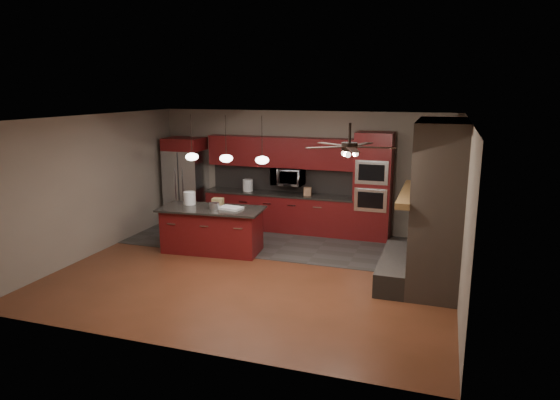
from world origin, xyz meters
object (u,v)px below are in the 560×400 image
at_px(refrigerator, 186,181).
at_px(cardboard_box, 218,201).
at_px(counter_box, 308,191).
at_px(paint_can, 214,206).
at_px(kitchen_island, 212,230).
at_px(microwave, 288,176).
at_px(paint_tray, 231,208).
at_px(counter_bucket, 248,185).
at_px(oven_tower, 373,187).
at_px(white_bucket, 189,198).

height_order(refrigerator, cardboard_box, refrigerator).
relative_size(cardboard_box, counter_box, 1.19).
bearing_deg(refrigerator, paint_can, -48.69).
distance_m(refrigerator, kitchen_island, 2.54).
relative_size(microwave, paint_tray, 1.64).
relative_size(kitchen_island, paint_tray, 4.89).
distance_m(counter_bucket, counter_box, 1.49).
relative_size(oven_tower, refrigerator, 1.12).
distance_m(oven_tower, refrigerator, 4.59).
relative_size(kitchen_island, counter_box, 11.60).
bearing_deg(kitchen_island, white_bucket, 159.90).
bearing_deg(paint_can, microwave, 66.71).
height_order(kitchen_island, counter_bucket, counter_bucket).
xyz_separation_m(paint_can, counter_bucket, (-0.09, 2.03, 0.05)).
bearing_deg(refrigerator, counter_bucket, 2.87).
height_order(oven_tower, cardboard_box, oven_tower).
relative_size(oven_tower, counter_bucket, 8.58).
distance_m(refrigerator, counter_bucket, 1.62).
distance_m(refrigerator, white_bucket, 1.99).
relative_size(oven_tower, paint_tray, 5.34).
relative_size(paint_tray, cardboard_box, 1.99).
distance_m(microwave, counter_box, 0.60).
bearing_deg(paint_tray, oven_tower, 44.45).
distance_m(oven_tower, cardboard_box, 3.40).
relative_size(microwave, counter_box, 3.90).
relative_size(microwave, paint_can, 3.59).
bearing_deg(white_bucket, kitchen_island, -15.34).
height_order(paint_tray, cardboard_box, cardboard_box).
xyz_separation_m(paint_tray, counter_bucket, (-0.39, 1.90, 0.10)).
bearing_deg(microwave, paint_can, -113.29).
bearing_deg(counter_bucket, paint_can, -87.34).
xyz_separation_m(oven_tower, counter_box, (-1.47, -0.04, -0.20)).
height_order(counter_bucket, counter_box, counter_bucket).
height_order(paint_can, counter_box, counter_box).
relative_size(microwave, refrigerator, 0.34).
xyz_separation_m(paint_tray, cardboard_box, (-0.41, 0.26, 0.05)).
xyz_separation_m(white_bucket, paint_tray, (0.99, -0.11, -0.11)).
height_order(kitchen_island, cardboard_box, cardboard_box).
height_order(microwave, white_bucket, microwave).
height_order(kitchen_island, counter_box, counter_box).
bearing_deg(counter_bucket, counter_box, -1.92).
height_order(microwave, paint_tray, microwave).
xyz_separation_m(counter_bucket, counter_box, (1.49, -0.05, -0.04)).
xyz_separation_m(refrigerator, counter_box, (3.11, 0.03, -0.07)).
relative_size(refrigerator, paint_tray, 4.78).
bearing_deg(paint_tray, microwave, 81.06).
bearing_deg(paint_tray, white_bucket, -178.50).
bearing_deg(cardboard_box, paint_can, -81.08).
relative_size(refrigerator, cardboard_box, 9.51).
distance_m(microwave, refrigerator, 2.63).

